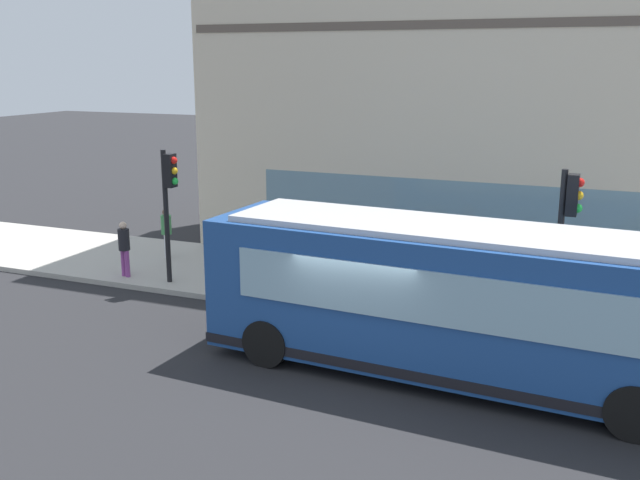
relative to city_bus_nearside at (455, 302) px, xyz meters
The scene contains 10 objects.
ground 2.33m from the city_bus_nearside, 102.25° to the left, with size 120.00×120.00×0.00m, color #262628.
sidewalk_curb 5.12m from the city_bus_nearside, 20.20° to the left, with size 4.73×40.00×0.15m, color #B2ADA3.
building_corner 11.57m from the city_bus_nearside, ahead, with size 6.84×16.73×12.89m.
city_bus_nearside is the anchor object (origin of this frame).
traffic_light_near_corner 3.58m from the city_bus_nearside, 32.13° to the right, with size 0.32×0.49×3.72m.
traffic_light_down_block 8.98m from the city_bus_nearside, 71.20° to the left, with size 0.32×0.49×3.67m.
pedestrian_near_building_entrance 5.06m from the city_bus_nearside, 17.26° to the left, with size 0.32×0.32×1.62m.
pedestrian_walking_along_curb 11.28m from the city_bus_nearside, 63.42° to the left, with size 0.32×0.32×1.54m.
pedestrian_by_light_pole 10.40m from the city_bus_nearside, 74.16° to the left, with size 0.32×0.32×1.59m.
newspaper_vending_box 7.13m from the city_bus_nearside, 35.43° to the left, with size 0.44×0.43×0.90m.
Camera 1 is at (-13.11, -4.40, 6.14)m, focal length 40.91 mm.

